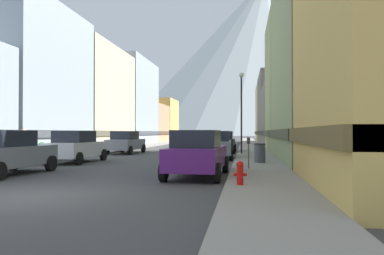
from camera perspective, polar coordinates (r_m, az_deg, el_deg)
The scene contains 29 objects.
ground_plane at distance 10.60m, azimuth -24.09°, elevation -9.93°, with size 400.00×400.00×0.00m, color #404040.
sidewalk_left at distance 45.44m, azimuth -6.84°, elevation -2.78°, with size 2.50×100.00×0.15m, color gray.
sidewalk_right at distance 43.88m, azimuth 9.14°, elevation -2.85°, with size 2.50×100.00×0.15m, color gray.
storefront_left_1 at distance 30.98m, azimuth -27.09°, elevation 6.12°, with size 9.76×10.22×11.06m.
storefront_left_2 at distance 40.63m, azimuth -17.84°, elevation 4.14°, with size 9.78×11.77×10.61m.
storefront_left_3 at distance 51.62m, azimuth -11.20°, elevation 3.64°, with size 8.45×11.82×11.62m.
storefront_left_4 at distance 61.28m, azimuth -8.54°, elevation 0.49°, with size 9.56×8.30×6.23m.
storefront_left_5 at distance 69.47m, azimuth -5.84°, elevation 1.00°, with size 7.99×8.39×7.87m.
storefront_right_1 at distance 22.21m, azimuth 21.82°, elevation 9.51°, with size 6.76×11.82×11.63m.
storefront_right_2 at distance 32.23m, azimuth 18.53°, elevation 5.88°, with size 7.92×8.24×11.14m.
storefront_right_3 at distance 40.97m, azimuth 16.91°, elevation 1.52°, with size 8.78×9.00×6.85m.
storefront_right_4 at distance 51.16m, azimuth 15.81°, elevation 2.58°, with size 9.89×11.15×9.59m.
storefront_right_5 at distance 62.45m, azimuth 14.24°, elevation 1.91°, with size 9.48×10.65×9.45m.
car_left_0 at distance 16.24m, azimuth -27.15°, elevation -3.50°, with size 2.19×4.46×1.78m.
car_left_1 at distance 21.48m, azimuth -17.69°, elevation -2.85°, with size 2.06×4.40×1.78m.
car_left_2 at distance 29.47m, azimuth -10.33°, elevation -2.29°, with size 2.16×4.45×1.78m.
car_right_0 at distance 13.93m, azimuth 0.86°, elevation -4.05°, with size 2.20×4.46×1.78m.
car_right_1 at distance 23.28m, azimuth 3.86°, elevation -2.71°, with size 2.21×4.47×1.78m.
car_right_2 at distance 30.17m, azimuth 4.87°, elevation -2.26°, with size 2.10×4.42×1.78m.
car_driving_0 at distance 53.87m, azimuth 0.60°, elevation -1.59°, with size 2.06×4.40×1.78m.
car_driving_1 at distance 51.76m, azimuth 0.29°, elevation -1.62°, with size 2.06×4.40×1.78m.
fire_hydrant_near at distance 10.93m, azimuth 7.53°, elevation -6.93°, with size 0.40×0.22×0.70m.
parking_meter_near at distance 15.83m, azimuth 8.85°, elevation -3.23°, with size 0.14×0.10×1.33m.
trash_bin_right at distance 18.93m, azimuth 10.58°, elevation -3.94°, with size 0.59×0.59×0.98m.
potted_plant_0 at distance 24.70m, azimuth -22.42°, elevation -3.12°, with size 0.54×0.54×0.93m.
pedestrian_0 at distance 26.78m, azimuth -18.00°, elevation -2.38°, with size 0.36×0.36×1.67m.
pedestrian_1 at distance 21.69m, azimuth -24.86°, elevation -2.64°, with size 0.36×0.36×1.74m.
streetlamp_right at distance 26.44m, azimuth 7.74°, elevation 4.22°, with size 0.36×0.36×5.86m.
mountain_backdrop at distance 274.97m, azimuth 11.50°, elevation 10.96°, with size 209.40×209.40×114.70m, color silver.
Camera 1 is at (5.59, -8.84, 1.71)m, focal length 34.06 mm.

